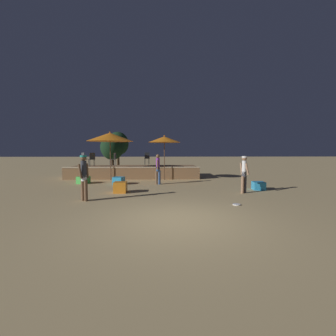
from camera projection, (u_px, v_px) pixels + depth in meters
The scene contains 18 objects.
ground_plane at pixel (175, 220), 6.10m from camera, with size 120.00×120.00×0.00m, color tan.
wooden_deck at pixel (134, 172), 15.95m from camera, with size 8.84×3.04×0.83m.
patio_umbrella_0 at pixel (164, 140), 14.09m from camera, with size 2.05×2.05×2.84m.
patio_umbrella_1 at pixel (110, 137), 14.11m from camera, with size 2.90×2.90×3.07m.
cube_seat_0 at pixel (120, 187), 10.02m from camera, with size 0.55×0.55×0.48m.
cube_seat_1 at pixel (259, 186), 10.77m from camera, with size 0.59×0.59×0.38m.
cube_seat_2 at pixel (119, 181), 12.50m from camera, with size 0.66×0.66×0.41m.
cube_seat_3 at pixel (83, 180), 12.80m from camera, with size 0.72×0.72×0.40m.
person_0 at pixel (84, 175), 8.32m from camera, with size 0.30×0.45×1.72m.
person_1 at pixel (158, 168), 12.41m from camera, with size 0.29×0.48×1.67m.
person_2 at pixel (244, 173), 9.86m from camera, with size 0.33×0.48×1.64m.
bistro_chair_0 at pixel (84, 158), 15.51m from camera, with size 0.48×0.48×0.90m.
bistro_chair_1 at pixel (147, 157), 16.64m from camera, with size 0.41×0.41×0.90m.
bistro_chair_2 at pixel (114, 158), 15.21m from camera, with size 0.40×0.40×0.90m.
bistro_chair_3 at pixel (92, 158), 14.83m from camera, with size 0.46×0.46×0.90m.
frisbee_disc at pixel (237, 204), 7.77m from camera, with size 0.27×0.27×0.03m.
background_tree_0 at pixel (118, 144), 24.02m from camera, with size 2.28×2.28×3.85m.
background_tree_1 at pixel (112, 147), 22.53m from camera, with size 2.33×2.33×3.49m.
Camera 1 is at (-0.39, -5.96, 1.89)m, focal length 24.00 mm.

